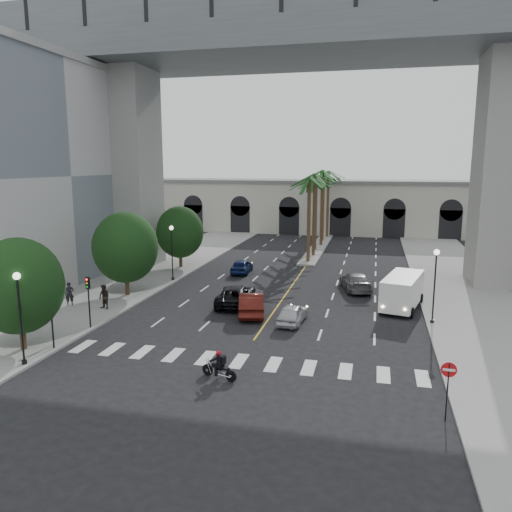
{
  "coord_description": "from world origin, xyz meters",
  "views": [
    {
      "loc": [
        7.21,
        -27.4,
        11.09
      ],
      "look_at": [
        -0.8,
        6.0,
        4.72
      ],
      "focal_mm": 35.0,
      "sensor_mm": 36.0,
      "label": 1
    }
  ],
  "objects_px": {
    "car_c": "(236,295)",
    "car_e": "(242,266)",
    "pedestrian_a": "(70,294)",
    "do_not_enter_sign": "(448,379)",
    "lamp_post_right": "(435,280)",
    "lamp_post_left_near": "(20,311)",
    "cargo_van": "(402,291)",
    "pedestrian_b": "(104,297)",
    "traffic_signal_far": "(88,294)",
    "car_d": "(356,282)",
    "car_a": "(292,314)",
    "lamp_post_left_far": "(172,248)",
    "car_b": "(251,304)",
    "motorcycle_rider": "(220,366)",
    "traffic_signal_near": "(51,310)"
  },
  "relations": [
    {
      "from": "lamp_post_left_far",
      "to": "motorcycle_rider",
      "type": "height_order",
      "value": "lamp_post_left_far"
    },
    {
      "from": "lamp_post_left_far",
      "to": "pedestrian_a",
      "type": "distance_m",
      "value": 11.18
    },
    {
      "from": "do_not_enter_sign",
      "to": "car_d",
      "type": "bearing_deg",
      "value": 102.9
    },
    {
      "from": "car_b",
      "to": "cargo_van",
      "type": "height_order",
      "value": "cargo_van"
    },
    {
      "from": "car_e",
      "to": "lamp_post_left_near",
      "type": "bearing_deg",
      "value": 75.23
    },
    {
      "from": "car_a",
      "to": "car_d",
      "type": "relative_size",
      "value": 0.74
    },
    {
      "from": "lamp_post_left_near",
      "to": "cargo_van",
      "type": "height_order",
      "value": "lamp_post_left_near"
    },
    {
      "from": "motorcycle_rider",
      "to": "lamp_post_left_near",
      "type": "bearing_deg",
      "value": -156.31
    },
    {
      "from": "car_d",
      "to": "motorcycle_rider",
      "type": "bearing_deg",
      "value": 60.04
    },
    {
      "from": "lamp_post_left_far",
      "to": "pedestrian_a",
      "type": "relative_size",
      "value": 2.92
    },
    {
      "from": "lamp_post_left_far",
      "to": "do_not_enter_sign",
      "type": "bearing_deg",
      "value": -44.91
    },
    {
      "from": "lamp_post_left_far",
      "to": "cargo_van",
      "type": "height_order",
      "value": "lamp_post_left_far"
    },
    {
      "from": "car_a",
      "to": "pedestrian_b",
      "type": "distance_m",
      "value": 14.45
    },
    {
      "from": "lamp_post_right",
      "to": "pedestrian_b",
      "type": "distance_m",
      "value": 24.23
    },
    {
      "from": "car_b",
      "to": "car_e",
      "type": "bearing_deg",
      "value": -86.34
    },
    {
      "from": "traffic_signal_far",
      "to": "motorcycle_rider",
      "type": "relative_size",
      "value": 1.77
    },
    {
      "from": "pedestrian_a",
      "to": "pedestrian_b",
      "type": "relative_size",
      "value": 0.97
    },
    {
      "from": "car_a",
      "to": "pedestrian_a",
      "type": "relative_size",
      "value": 2.2
    },
    {
      "from": "car_a",
      "to": "motorcycle_rider",
      "type": "bearing_deg",
      "value": 81.99
    },
    {
      "from": "car_c",
      "to": "pedestrian_a",
      "type": "bearing_deg",
      "value": 9.82
    },
    {
      "from": "do_not_enter_sign",
      "to": "car_b",
      "type": "bearing_deg",
      "value": 133.18
    },
    {
      "from": "car_b",
      "to": "car_d",
      "type": "relative_size",
      "value": 0.95
    },
    {
      "from": "car_b",
      "to": "do_not_enter_sign",
      "type": "bearing_deg",
      "value": 118.08
    },
    {
      "from": "car_b",
      "to": "do_not_enter_sign",
      "type": "distance_m",
      "value": 17.97
    },
    {
      "from": "car_c",
      "to": "lamp_post_left_near",
      "type": "bearing_deg",
      "value": 54.58
    },
    {
      "from": "lamp_post_left_far",
      "to": "traffic_signal_far",
      "type": "relative_size",
      "value": 1.47
    },
    {
      "from": "traffic_signal_far",
      "to": "car_e",
      "type": "distance_m",
      "value": 20.35
    },
    {
      "from": "lamp_post_right",
      "to": "do_not_enter_sign",
      "type": "height_order",
      "value": "lamp_post_right"
    },
    {
      "from": "lamp_post_right",
      "to": "car_a",
      "type": "relative_size",
      "value": 1.33
    },
    {
      "from": "lamp_post_right",
      "to": "pedestrian_a",
      "type": "distance_m",
      "value": 27.37
    },
    {
      "from": "traffic_signal_near",
      "to": "lamp_post_left_far",
      "type": "bearing_deg",
      "value": 90.31
    },
    {
      "from": "lamp_post_right",
      "to": "car_c",
      "type": "distance_m",
      "value": 14.98
    },
    {
      "from": "traffic_signal_far",
      "to": "pedestrian_b",
      "type": "relative_size",
      "value": 1.94
    },
    {
      "from": "car_c",
      "to": "car_e",
      "type": "distance_m",
      "value": 11.76
    },
    {
      "from": "traffic_signal_near",
      "to": "car_e",
      "type": "height_order",
      "value": "traffic_signal_near"
    },
    {
      "from": "traffic_signal_near",
      "to": "car_a",
      "type": "relative_size",
      "value": 0.91
    },
    {
      "from": "lamp_post_left_far",
      "to": "car_b",
      "type": "distance_m",
      "value": 13.35
    },
    {
      "from": "car_d",
      "to": "cargo_van",
      "type": "distance_m",
      "value": 6.3
    },
    {
      "from": "lamp_post_right",
      "to": "car_c",
      "type": "bearing_deg",
      "value": 173.86
    },
    {
      "from": "motorcycle_rider",
      "to": "pedestrian_b",
      "type": "xyz_separation_m",
      "value": [
        -12.29,
        9.67,
        0.4
      ]
    },
    {
      "from": "car_d",
      "to": "pedestrian_a",
      "type": "xyz_separation_m",
      "value": [
        -21.58,
        -10.64,
        0.28
      ]
    },
    {
      "from": "lamp_post_right",
      "to": "do_not_enter_sign",
      "type": "xyz_separation_m",
      "value": [
        -0.83,
        -13.9,
        -1.24
      ]
    },
    {
      "from": "motorcycle_rider",
      "to": "do_not_enter_sign",
      "type": "xyz_separation_m",
      "value": [
        10.9,
        -1.88,
        1.28
      ]
    },
    {
      "from": "lamp_post_right",
      "to": "pedestrian_b",
      "type": "bearing_deg",
      "value": -174.4
    },
    {
      "from": "lamp_post_left_near",
      "to": "traffic_signal_far",
      "type": "xyz_separation_m",
      "value": [
        0.1,
        6.5,
        -0.71
      ]
    },
    {
      "from": "motorcycle_rider",
      "to": "car_a",
      "type": "height_order",
      "value": "motorcycle_rider"
    },
    {
      "from": "pedestrian_a",
      "to": "do_not_enter_sign",
      "type": "bearing_deg",
      "value": -58.27
    },
    {
      "from": "car_a",
      "to": "car_d",
      "type": "xyz_separation_m",
      "value": [
        3.97,
        10.51,
        0.1
      ]
    },
    {
      "from": "car_a",
      "to": "lamp_post_left_far",
      "type": "bearing_deg",
      "value": -32.94
    },
    {
      "from": "lamp_post_left_far",
      "to": "lamp_post_right",
      "type": "xyz_separation_m",
      "value": [
        22.8,
        -8.0,
        0.0
      ]
    }
  ]
}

